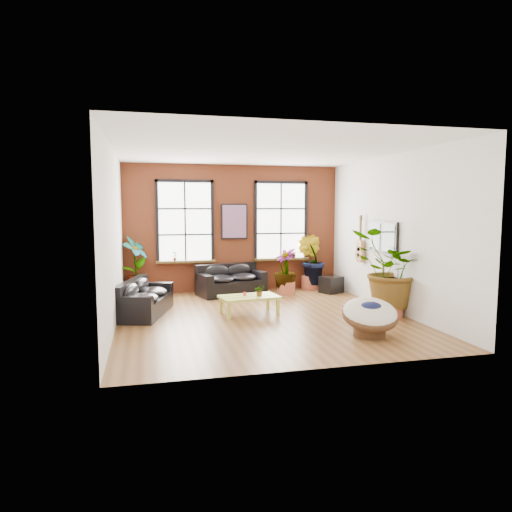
# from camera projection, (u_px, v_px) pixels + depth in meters

# --- Properties ---
(room) EXTENTS (6.04, 6.54, 3.54)m
(room) POSITION_uv_depth(u_px,v_px,m) (261.00, 235.00, 9.69)
(room) COLOR brown
(room) RESTS_ON ground
(sofa_back) EXTENTS (1.93, 1.29, 0.81)m
(sofa_back) POSITION_uv_depth(u_px,v_px,m) (230.00, 281.00, 12.25)
(sofa_back) COLOR black
(sofa_back) RESTS_ON ground
(sofa_left) EXTENTS (1.30, 2.06, 0.76)m
(sofa_left) POSITION_uv_depth(u_px,v_px,m) (143.00, 299.00, 9.94)
(sofa_left) COLOR black
(sofa_left) RESTS_ON ground
(coffee_table) EXTENTS (1.35, 0.88, 0.49)m
(coffee_table) POSITION_uv_depth(u_px,v_px,m) (249.00, 298.00, 9.97)
(coffee_table) COLOR #B7C246
(coffee_table) RESTS_ON ground
(papasan_chair) EXTENTS (1.20, 1.21, 0.75)m
(papasan_chair) POSITION_uv_depth(u_px,v_px,m) (370.00, 315.00, 8.24)
(papasan_chair) COLOR #4C301B
(papasan_chair) RESTS_ON ground
(poster) EXTENTS (0.74, 0.06, 0.98)m
(poster) POSITION_uv_depth(u_px,v_px,m) (234.00, 221.00, 12.61)
(poster) COLOR black
(poster) RESTS_ON room
(tv_wall_unit) EXTENTS (0.13, 1.86, 1.20)m
(tv_wall_unit) POSITION_uv_depth(u_px,v_px,m) (376.00, 241.00, 10.83)
(tv_wall_unit) COLOR black
(tv_wall_unit) RESTS_ON room
(media_box) EXTENTS (0.68, 0.63, 0.45)m
(media_box) POSITION_uv_depth(u_px,v_px,m) (331.00, 285.00, 12.51)
(media_box) COLOR black
(media_box) RESTS_ON ground
(pot_back_left) EXTENTS (0.66, 0.66, 0.39)m
(pot_back_left) POSITION_uv_depth(u_px,v_px,m) (135.00, 290.00, 11.92)
(pot_back_left) COLOR #AA5137
(pot_back_left) RESTS_ON ground
(pot_back_right) EXTENTS (0.60, 0.60, 0.40)m
(pot_back_right) POSITION_uv_depth(u_px,v_px,m) (311.00, 282.00, 13.08)
(pot_back_right) COLOR #AA5137
(pot_back_right) RESTS_ON ground
(pot_right_wall) EXTENTS (0.61, 0.61, 0.41)m
(pot_right_wall) POSITION_uv_depth(u_px,v_px,m) (390.00, 307.00, 9.80)
(pot_right_wall) COLOR #AA5137
(pot_right_wall) RESTS_ON ground
(pot_mid) EXTENTS (0.63, 0.63, 0.35)m
(pot_mid) POSITION_uv_depth(u_px,v_px,m) (286.00, 288.00, 12.27)
(pot_mid) COLOR #AA5137
(pot_mid) RESTS_ON ground
(floor_plant_back_left) EXTENTS (0.87, 0.92, 1.45)m
(floor_plant_back_left) POSITION_uv_depth(u_px,v_px,m) (135.00, 264.00, 11.86)
(floor_plant_back_left) COLOR #143B0F
(floor_plant_back_left) RESTS_ON ground
(floor_plant_back_right) EXTENTS (0.99, 1.00, 1.42)m
(floor_plant_back_right) POSITION_uv_depth(u_px,v_px,m) (311.00, 259.00, 12.98)
(floor_plant_back_right) COLOR #143B0F
(floor_plant_back_right) RESTS_ON ground
(floor_plant_right_wall) EXTENTS (1.77, 1.61, 1.70)m
(floor_plant_right_wall) POSITION_uv_depth(u_px,v_px,m) (389.00, 269.00, 9.74)
(floor_plant_right_wall) COLOR #143B0F
(floor_plant_right_wall) RESTS_ON ground
(floor_plant_mid) EXTENTS (0.83, 0.83, 1.08)m
(floor_plant_mid) POSITION_uv_depth(u_px,v_px,m) (285.00, 269.00, 12.23)
(floor_plant_mid) COLOR #143B0F
(floor_plant_mid) RESTS_ON ground
(table_plant) EXTENTS (0.23, 0.20, 0.25)m
(table_plant) POSITION_uv_depth(u_px,v_px,m) (260.00, 290.00, 9.93)
(table_plant) COLOR #143B0F
(table_plant) RESTS_ON coffee_table
(sill_plant_left) EXTENTS (0.17, 0.17, 0.27)m
(sill_plant_left) POSITION_uv_depth(u_px,v_px,m) (175.00, 256.00, 12.27)
(sill_plant_left) COLOR #143B0F
(sill_plant_left) RESTS_ON room
(sill_plant_right) EXTENTS (0.19, 0.19, 0.27)m
(sill_plant_right) POSITION_uv_depth(u_px,v_px,m) (293.00, 253.00, 13.05)
(sill_plant_right) COLOR #143B0F
(sill_plant_right) RESTS_ON room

